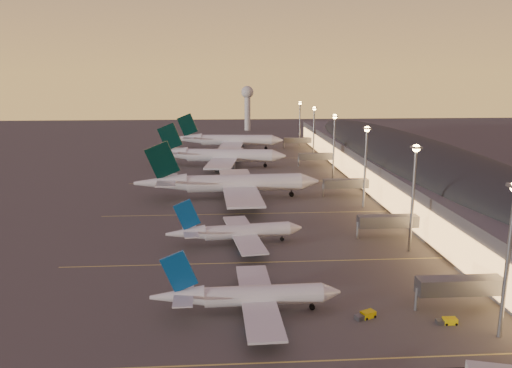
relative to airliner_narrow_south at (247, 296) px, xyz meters
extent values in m
plane|color=#413F3C|center=(4.49, 28.90, -3.15)|extent=(700.00, 700.00, 0.00)
cylinder|color=silver|center=(2.96, 0.09, 0.06)|extent=(21.14, 4.21, 3.58)
cone|color=silver|center=(15.17, 0.45, 0.06)|extent=(3.50, 3.68, 3.58)
cone|color=silver|center=(-12.31, -0.37, 0.50)|extent=(9.60, 3.86, 3.58)
cube|color=silver|center=(1.94, 0.06, -0.57)|extent=(7.00, 30.34, 0.39)
cylinder|color=navy|center=(2.42, 6.71, -1.78)|extent=(4.83, 2.83, 2.69)
cylinder|color=navy|center=(2.81, -6.56, -1.78)|extent=(4.83, 2.83, 2.69)
cube|color=navy|center=(-11.84, -0.35, 5.15)|extent=(6.58, 0.73, 7.77)
cube|color=silver|center=(-11.16, -0.33, 1.04)|extent=(3.71, 10.96, 0.25)
cylinder|color=black|center=(11.79, 0.35, -2.44)|extent=(0.29, 0.29, 1.41)
cylinder|color=black|center=(11.79, 0.35, -2.65)|extent=(1.02, 0.66, 1.00)
cylinder|color=black|center=(1.18, 2.54, -2.44)|extent=(0.29, 0.29, 1.41)
cylinder|color=black|center=(1.18, 2.54, -2.65)|extent=(1.02, 0.66, 1.00)
cylinder|color=black|center=(1.33, -2.47, -2.44)|extent=(0.29, 0.29, 1.41)
cylinder|color=black|center=(1.33, -2.47, -2.65)|extent=(1.02, 0.66, 1.00)
cylinder|color=silver|center=(1.92, 36.98, 0.09)|extent=(21.55, 6.47, 3.62)
cone|color=silver|center=(14.14, 38.66, 0.09)|extent=(3.89, 4.05, 3.62)
cone|color=silver|center=(-13.37, 34.89, 0.54)|extent=(10.00, 4.89, 3.62)
cube|color=silver|center=(0.90, 36.84, -0.54)|extent=(10.25, 31.03, 0.40)
cylinder|color=navy|center=(0.67, 43.58, -1.77)|extent=(5.12, 3.34, 2.71)
cylinder|color=navy|center=(2.49, 30.30, -1.77)|extent=(5.12, 3.34, 2.71)
cube|color=navy|center=(-12.89, 34.96, 5.23)|extent=(6.64, 1.44, 7.85)
cube|color=silver|center=(-12.21, 35.05, 1.08)|extent=(4.88, 11.33, 0.25)
cylinder|color=black|center=(10.76, 38.19, -2.43)|extent=(0.33, 0.33, 1.43)
cylinder|color=black|center=(10.76, 38.19, -2.64)|extent=(1.09, 0.76, 1.01)
cylinder|color=black|center=(-0.12, 39.26, -2.43)|extent=(0.33, 0.33, 1.43)
cylinder|color=black|center=(-0.12, 39.26, -2.64)|extent=(1.09, 0.76, 1.01)
cylinder|color=black|center=(0.56, 34.24, -2.43)|extent=(0.33, 0.33, 1.43)
cylinder|color=black|center=(0.56, 34.24, -2.64)|extent=(1.09, 0.76, 1.01)
cylinder|color=silver|center=(3.19, 83.59, 2.13)|extent=(39.04, 7.59, 5.87)
cone|color=silver|center=(25.71, 84.59, 2.13)|extent=(6.52, 6.14, 5.87)
cone|color=silver|center=(-24.96, 82.34, 2.87)|extent=(17.78, 6.64, 5.87)
cube|color=silver|center=(1.32, 83.50, 1.11)|extent=(13.78, 57.19, 0.65)
cylinder|color=#585B60|center=(2.01, 96.03, -0.87)|extent=(8.95, 4.79, 4.40)
cylinder|color=#585B60|center=(3.12, 71.09, -0.87)|extent=(8.95, 4.79, 4.40)
cube|color=black|center=(-24.08, 82.37, 10.45)|extent=(11.61, 1.39, 13.03)
cube|color=silver|center=(-22.83, 82.43, 3.75)|extent=(7.16, 20.69, 0.41)
cylinder|color=black|center=(19.48, 84.31, -1.97)|extent=(0.49, 0.49, 2.35)
cylinder|color=black|center=(19.48, 84.31, -2.33)|extent=(1.69, 1.10, 1.64)
cylinder|color=black|center=(-0.12, 87.55, -1.97)|extent=(0.49, 0.49, 2.35)
cylinder|color=black|center=(-0.12, 87.55, -2.33)|extent=(1.69, 1.10, 1.64)
cylinder|color=black|center=(0.25, 79.34, -1.97)|extent=(0.49, 0.49, 2.35)
cylinder|color=black|center=(0.25, 79.34, -2.33)|extent=(1.69, 1.10, 1.64)
cylinder|color=silver|center=(-1.01, 141.88, 2.11)|extent=(39.04, 10.80, 5.84)
cone|color=silver|center=(21.22, 138.97, 2.11)|extent=(6.93, 6.60, 5.84)
cone|color=silver|center=(-28.79, 145.52, 2.84)|extent=(18.05, 8.05, 5.84)
cube|color=silver|center=(-2.86, 142.12, 1.08)|extent=(18.45, 57.41, 0.64)
cylinder|color=#585B60|center=(-0.01, 154.27, -0.89)|extent=(9.21, 5.47, 4.38)
cylinder|color=#585B60|center=(-3.24, 129.65, -0.89)|extent=(9.21, 5.47, 4.38)
cube|color=black|center=(-27.93, 145.41, 10.38)|extent=(11.53, 2.36, 12.96)
cube|color=silver|center=(-26.70, 145.25, 3.71)|extent=(8.81, 20.95, 0.41)
cylinder|color=black|center=(15.07, 139.77, -1.98)|extent=(0.52, 0.52, 2.34)
cylinder|color=black|center=(15.07, 139.77, -2.33)|extent=(1.75, 1.23, 1.63)
cylinder|color=black|center=(-3.57, 146.34, -1.98)|extent=(0.52, 0.52, 2.34)
cylinder|color=black|center=(-3.57, 146.34, -2.33)|extent=(1.75, 1.23, 1.63)
cylinder|color=black|center=(-4.63, 138.23, -1.98)|extent=(0.52, 0.52, 2.34)
cylinder|color=black|center=(-4.63, 138.23, -2.33)|extent=(1.75, 1.23, 1.63)
cylinder|color=silver|center=(3.72, 194.15, 2.14)|extent=(39.26, 9.69, 5.88)
cone|color=silver|center=(26.18, 191.92, 2.14)|extent=(6.82, 6.47, 5.88)
cone|color=silver|center=(-24.34, 196.95, 2.87)|extent=(18.05, 7.58, 5.88)
cube|color=silver|center=(1.85, 194.34, 1.11)|extent=(16.85, 57.65, 0.65)
cylinder|color=#585B60|center=(4.34, 206.65, -0.87)|extent=(9.17, 5.25, 4.41)
cylinder|color=#585B60|center=(1.86, 181.78, -0.87)|extent=(9.17, 5.25, 4.41)
cube|color=black|center=(-23.47, 196.86, 10.47)|extent=(11.62, 2.02, 13.04)
cube|color=silver|center=(-22.22, 196.73, 3.76)|extent=(8.26, 20.97, 0.41)
cylinder|color=black|center=(19.97, 192.54, -1.97)|extent=(0.51, 0.51, 2.35)
cylinder|color=black|center=(19.97, 192.54, -2.33)|extent=(1.74, 1.19, 1.65)
cylinder|color=black|center=(1.01, 198.56, -1.97)|extent=(0.51, 0.51, 2.35)
cylinder|color=black|center=(1.01, 198.56, -2.33)|extent=(1.74, 1.19, 1.65)
cylinder|color=black|center=(0.20, 190.37, -1.97)|extent=(0.51, 0.51, 2.35)
cylinder|color=black|center=(0.20, 190.37, -2.33)|extent=(1.74, 1.19, 1.65)
cube|color=#4E4E53|center=(66.49, 101.40, 2.85)|extent=(40.00, 255.00, 12.00)
ellipsoid|color=black|center=(66.49, 101.40, 8.85)|extent=(39.00, 253.00, 10.92)
cube|color=#FFB35D|center=(46.29, 101.40, 1.85)|extent=(0.40, 244.80, 8.00)
cube|color=#585B60|center=(38.49, -1.10, 1.35)|extent=(16.00, 3.20, 3.00)
cylinder|color=gray|center=(30.49, -1.10, -0.95)|extent=(0.70, 0.70, 4.40)
cube|color=#585B60|center=(38.49, 38.90, 1.35)|extent=(16.00, 3.20, 3.00)
cylinder|color=gray|center=(30.49, 38.90, -0.95)|extent=(0.70, 0.70, 4.40)
cube|color=#585B60|center=(38.49, 83.90, 1.35)|extent=(16.00, 3.20, 3.00)
cylinder|color=gray|center=(30.49, 83.90, -0.95)|extent=(0.70, 0.70, 4.40)
cube|color=#585B60|center=(38.49, 140.90, 1.35)|extent=(16.00, 3.20, 3.00)
cylinder|color=gray|center=(30.49, 140.90, -0.95)|extent=(0.70, 0.70, 4.40)
cube|color=#585B60|center=(38.49, 196.90, 1.35)|extent=(16.00, 3.20, 3.00)
cylinder|color=gray|center=(30.49, 196.90, -0.95)|extent=(0.70, 0.70, 4.40)
cylinder|color=gray|center=(40.49, -11.10, 9.35)|extent=(0.70, 0.70, 25.00)
cylinder|color=gray|center=(40.49, 28.90, 9.35)|extent=(0.70, 0.70, 25.00)
cube|color=gray|center=(40.49, 28.90, 22.05)|extent=(2.20, 2.20, 0.50)
sphere|color=#F7BD5D|center=(40.49, 28.90, 21.85)|extent=(1.80, 1.80, 1.80)
cylinder|color=gray|center=(40.49, 68.90, 9.35)|extent=(0.70, 0.70, 25.00)
cube|color=gray|center=(40.49, 68.90, 22.05)|extent=(2.20, 2.20, 0.50)
sphere|color=#F7BD5D|center=(40.49, 68.90, 21.85)|extent=(1.80, 1.80, 1.80)
cylinder|color=gray|center=(40.49, 113.90, 9.35)|extent=(0.70, 0.70, 25.00)
cube|color=gray|center=(40.49, 113.90, 22.05)|extent=(2.20, 2.20, 0.50)
sphere|color=#F7BD5D|center=(40.49, 113.90, 21.85)|extent=(1.80, 1.80, 1.80)
cylinder|color=gray|center=(40.49, 158.90, 9.35)|extent=(0.70, 0.70, 25.00)
cube|color=gray|center=(40.49, 158.90, 22.05)|extent=(2.20, 2.20, 0.50)
sphere|color=#F7BD5D|center=(40.49, 158.90, 21.85)|extent=(1.80, 1.80, 1.80)
cylinder|color=gray|center=(40.49, 203.90, 9.35)|extent=(0.70, 0.70, 25.00)
cube|color=gray|center=(40.49, 203.90, 22.05)|extent=(2.20, 2.20, 0.50)
sphere|color=#F7BD5D|center=(40.49, 203.90, 21.85)|extent=(1.80, 1.80, 1.80)
cylinder|color=silver|center=(14.49, 288.90, 9.85)|extent=(4.40, 4.40, 26.00)
sphere|color=silver|center=(14.49, 288.90, 24.85)|extent=(9.00, 9.00, 9.00)
cube|color=#D8C659|center=(4.49, -16.10, -3.14)|extent=(90.00, 0.36, 0.00)
cube|color=#D8C659|center=(4.49, 23.90, -3.14)|extent=(90.00, 0.36, 0.00)
cube|color=#D8C659|center=(4.49, 63.90, -3.14)|extent=(90.00, 0.36, 0.00)
cube|color=#D8C659|center=(4.49, 108.90, -3.14)|extent=(90.00, 0.36, 0.00)
cube|color=#D8C659|center=(4.49, 163.90, -3.14)|extent=(90.00, 0.36, 0.00)
cube|color=#DDC707|center=(34.41, -6.39, -2.63)|extent=(2.29, 1.46, 1.04)
cube|color=#585B60|center=(32.71, -6.36, -2.77)|extent=(1.34, 1.25, 0.75)
cylinder|color=black|center=(35.27, -5.70, -2.94)|extent=(0.42, 0.18, 0.41)
cylinder|color=black|center=(35.24, -7.12, -2.94)|extent=(0.42, 0.18, 0.41)
cylinder|color=black|center=(33.57, -5.67, -2.94)|extent=(0.42, 0.18, 0.41)
cylinder|color=black|center=(33.55, -7.08, -2.94)|extent=(0.42, 0.18, 0.41)
cube|color=#DDC707|center=(21.08, -3.20, -2.58)|extent=(2.89, 2.43, 1.13)
cube|color=#585B60|center=(19.39, -3.97, -2.74)|extent=(1.87, 1.82, 0.82)
cylinder|color=black|center=(21.61, -2.12, -2.92)|extent=(0.49, 0.36, 0.45)
cylinder|color=black|center=(22.24, -3.53, -2.92)|extent=(0.49, 0.36, 0.45)
cylinder|color=black|center=(19.92, -2.88, -2.92)|extent=(0.49, 0.36, 0.45)
cylinder|color=black|center=(20.55, -4.29, -2.92)|extent=(0.49, 0.36, 0.45)
camera|label=1|loc=(-3.90, -82.04, 38.84)|focal=35.00mm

